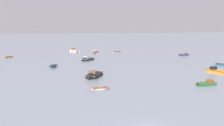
% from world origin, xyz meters
% --- Properties ---
extents(rowboat_moored_0, '(2.22, 3.21, 0.48)m').
position_xyz_m(rowboat_moored_0, '(3.51, 79.15, 0.13)').
color(rowboat_moored_0, white).
rests_on(rowboat_moored_0, ground).
extents(rowboat_moored_1, '(3.24, 4.73, 0.71)m').
position_xyz_m(rowboat_moored_1, '(36.99, 40.33, 0.19)').
color(rowboat_moored_1, '#197084').
rests_on(rowboat_moored_1, ground).
extents(motorboat_moored_0, '(4.84, 2.46, 1.58)m').
position_xyz_m(motorboat_moored_0, '(38.68, 66.71, 0.22)').
color(motorboat_moored_0, navy).
rests_on(motorboat_moored_0, ground).
extents(motorboat_moored_1, '(4.59, 2.09, 1.69)m').
position_xyz_m(motorboat_moored_1, '(18.93, 18.62, 0.25)').
color(motorboat_moored_1, '#23602D').
rests_on(motorboat_moored_1, ground).
extents(motorboat_moored_2, '(4.90, 6.79, 2.46)m').
position_xyz_m(motorboat_moored_2, '(-2.80, 30.07, 0.37)').
color(motorboat_moored_2, black).
rests_on(motorboat_moored_2, ground).
extents(rowboat_moored_2, '(3.20, 3.36, 0.55)m').
position_xyz_m(rowboat_moored_2, '(-29.45, 72.96, 0.15)').
color(rowboat_moored_2, orange).
rests_on(rowboat_moored_2, ground).
extents(motorboat_moored_3, '(3.86, 6.02, 2.17)m').
position_xyz_m(motorboat_moored_3, '(28.10, 30.91, 0.33)').
color(motorboat_moored_3, orange).
rests_on(motorboat_moored_3, ground).
extents(rowboat_moored_3, '(2.38, 4.68, 0.70)m').
position_xyz_m(rowboat_moored_3, '(-12.19, 47.13, 0.19)').
color(rowboat_moored_3, '#197084').
rests_on(rowboat_moored_3, ground).
extents(motorboat_moored_4, '(4.70, 6.89, 2.49)m').
position_xyz_m(motorboat_moored_4, '(-4.61, 90.86, 0.38)').
color(motorboat_moored_4, white).
rests_on(motorboat_moored_4, ground).
extents(rowboat_moored_4, '(4.63, 3.78, 0.71)m').
position_xyz_m(rowboat_moored_4, '(14.11, 83.37, 0.19)').
color(rowboat_moored_4, white).
rests_on(rowboat_moored_4, ground).
extents(rowboat_moored_5, '(3.74, 4.28, 0.67)m').
position_xyz_m(rowboat_moored_5, '(5.22, 87.53, 0.18)').
color(rowboat_moored_5, red).
rests_on(rowboat_moored_5, ground).
extents(rowboat_moored_6, '(3.36, 1.42, 0.52)m').
position_xyz_m(rowboat_moored_6, '(-2.73, 19.38, 0.14)').
color(rowboat_moored_6, white).
rests_on(rowboat_moored_6, ground).
extents(motorboat_moored_5, '(5.17, 5.45, 2.12)m').
position_xyz_m(motorboat_moored_5, '(-1.69, 58.70, 0.32)').
color(motorboat_moored_5, black).
rests_on(motorboat_moored_5, ground).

